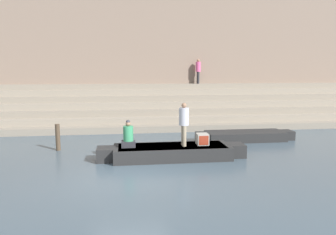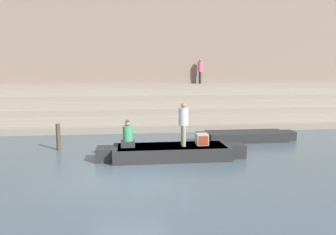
{
  "view_description": "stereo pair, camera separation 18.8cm",
  "coord_description": "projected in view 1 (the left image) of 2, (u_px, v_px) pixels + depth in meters",
  "views": [
    {
      "loc": [
        -0.11,
        -9.94,
        3.31
      ],
      "look_at": [
        1.61,
        3.16,
        1.4
      ],
      "focal_mm": 35.0,
      "sensor_mm": 36.0,
      "label": 1
    },
    {
      "loc": [
        0.08,
        -9.97,
        3.31
      ],
      "look_at": [
        1.61,
        3.16,
        1.4
      ],
      "focal_mm": 35.0,
      "sensor_mm": 36.0,
      "label": 2
    }
  ],
  "objects": [
    {
      "name": "moored_boat_shore",
      "position": [
        245.0,
        136.0,
        15.53
      ],
      "size": [
        4.71,
        1.29,
        0.43
      ],
      "rotation": [
        0.0,
        0.0,
        -0.09
      ],
      "color": "black",
      "rests_on": "ground"
    },
    {
      "name": "back_wall",
      "position": [
        126.0,
        58.0,
        22.23
      ],
      "size": [
        34.2,
        1.28,
        8.26
      ],
      "color": "#7F6B5B",
      "rests_on": "ground"
    },
    {
      "name": "person_standing",
      "position": [
        184.0,
        121.0,
        12.17
      ],
      "size": [
        0.37,
        0.37,
        1.62
      ],
      "rotation": [
        0.0,
        0.0,
        0.24
      ],
      "color": "gray",
      "rests_on": "rowboat_main"
    },
    {
      "name": "tv_set",
      "position": [
        202.0,
        139.0,
        12.45
      ],
      "size": [
        0.44,
        0.48,
        0.43
      ],
      "rotation": [
        0.0,
        0.0,
        0.01
      ],
      "color": "#9E998E",
      "rests_on": "rowboat_main"
    },
    {
      "name": "mooring_post",
      "position": [
        58.0,
        137.0,
        13.57
      ],
      "size": [
        0.19,
        0.19,
        1.11
      ],
      "primitive_type": "cylinder",
      "color": "#473828",
      "rests_on": "ground"
    },
    {
      "name": "person_on_steps",
      "position": [
        198.0,
        69.0,
        22.01
      ],
      "size": [
        0.33,
        0.33,
        1.65
      ],
      "rotation": [
        0.0,
        0.0,
        0.82
      ],
      "color": "#28282D",
      "rests_on": "ghat_steps"
    },
    {
      "name": "ground_plane",
      "position": [
        130.0,
        177.0,
        10.24
      ],
      "size": [
        120.0,
        120.0,
        0.0
      ],
      "primitive_type": "plane",
      "color": "#3D4C56"
    },
    {
      "name": "person_rowing",
      "position": [
        128.0,
        136.0,
        12.05
      ],
      "size": [
        0.51,
        0.4,
        1.02
      ],
      "rotation": [
        0.0,
        0.0,
        0.0
      ],
      "color": "#28282D",
      "rests_on": "rowboat_main"
    },
    {
      "name": "ghat_steps",
      "position": [
        127.0,
        110.0,
        20.31
      ],
      "size": [
        36.0,
        5.13,
        2.41
      ],
      "color": "gray",
      "rests_on": "ground"
    },
    {
      "name": "rowboat_main",
      "position": [
        172.0,
        152.0,
        12.34
      ],
      "size": [
        5.59,
        1.55,
        0.5
      ],
      "rotation": [
        0.0,
        0.0,
        -0.03
      ],
      "color": "black",
      "rests_on": "ground"
    }
  ]
}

